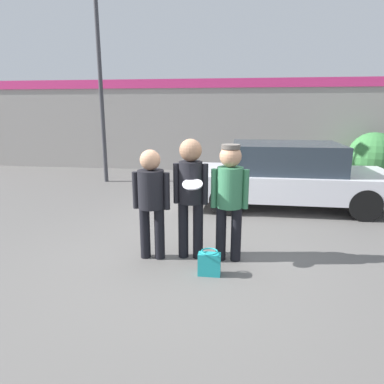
# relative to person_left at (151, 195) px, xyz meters

# --- Properties ---
(ground_plane) EXTENTS (56.00, 56.00, 0.00)m
(ground_plane) POSITION_rel_person_left_xyz_m (0.62, 0.09, -0.97)
(ground_plane) COLOR #5B5956
(storefront_building) EXTENTS (24.00, 0.22, 3.16)m
(storefront_building) POSITION_rel_person_left_xyz_m (0.62, 7.51, 0.64)
(storefront_building) COLOR gray
(storefront_building) RESTS_ON ground
(person_left) EXTENTS (0.55, 0.38, 1.62)m
(person_left) POSITION_rel_person_left_xyz_m (0.00, 0.00, 0.00)
(person_left) COLOR black
(person_left) RESTS_ON ground
(person_middle_with_frisbee) EXTENTS (0.50, 0.55, 1.77)m
(person_middle_with_frisbee) POSITION_rel_person_left_xyz_m (0.56, 0.10, 0.10)
(person_middle_with_frisbee) COLOR black
(person_middle_with_frisbee) RESTS_ON ground
(person_right) EXTENTS (0.53, 0.36, 1.70)m
(person_right) POSITION_rel_person_left_xyz_m (1.12, 0.08, 0.06)
(person_right) COLOR black
(person_right) RESTS_ON ground
(parked_car_near) EXTENTS (4.46, 1.97, 1.43)m
(parked_car_near) POSITION_rel_person_left_xyz_m (2.32, 3.16, -0.25)
(parked_car_near) COLOR silver
(parked_car_near) RESTS_ON ground
(street_lamp) EXTENTS (1.22, 0.35, 6.14)m
(street_lamp) POSITION_rel_person_left_xyz_m (-2.58, 5.16, 2.76)
(street_lamp) COLOR #38383D
(street_lamp) RESTS_ON ground
(shrub) EXTENTS (1.48, 1.48, 1.48)m
(shrub) POSITION_rel_person_left_xyz_m (5.33, 6.59, -0.23)
(shrub) COLOR #387A3D
(shrub) RESTS_ON ground
(handbag) EXTENTS (0.30, 0.23, 0.35)m
(handbag) POSITION_rel_person_left_xyz_m (0.89, -0.44, -0.80)
(handbag) COLOR teal
(handbag) RESTS_ON ground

